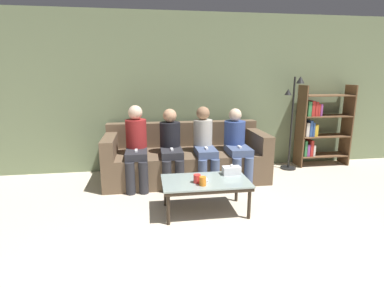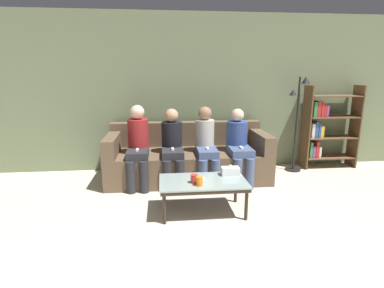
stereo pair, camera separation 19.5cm
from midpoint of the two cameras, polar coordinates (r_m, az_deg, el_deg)
name	(u,v)px [view 1 (the left image)]	position (r m, az deg, el deg)	size (l,w,h in m)	color
wall_back	(181,93)	(5.13, -3.18, 9.60)	(12.00, 0.06, 2.60)	#707F5B
couch	(186,159)	(4.75, -2.36, -2.83)	(2.47, 0.98, 0.85)	brown
coffee_table	(205,183)	(3.57, 0.99, -7.54)	(1.02, 0.59, 0.40)	#8C9E99
cup_near_left	(203,181)	(3.38, 0.39, -7.10)	(0.08, 0.08, 0.10)	orange
cup_near_right	(197,179)	(3.46, -0.64, -6.63)	(0.08, 0.08, 0.10)	red
tissue_box	(231,170)	(3.76, 6.06, -5.02)	(0.22, 0.12, 0.13)	white
game_remote	(205,179)	(3.55, 1.00, -6.77)	(0.04, 0.15, 0.02)	white
bookshelf	(318,126)	(5.74, 21.91, 3.13)	(0.93, 0.32, 1.44)	brown
standing_lamp	(293,113)	(5.32, 17.68, 5.57)	(0.31, 0.26, 1.59)	black
seated_person_left_end	(136,144)	(4.43, -11.80, 0.00)	(0.31, 0.67, 1.18)	#28282D
seated_person_mid_left	(171,145)	(4.43, -5.30, -0.17)	(0.31, 0.68, 1.12)	#28282D
seated_person_mid_right	(204,143)	(4.47, 1.14, 0.10)	(0.31, 0.68, 1.15)	#47567A
seated_person_right_end	(237,143)	(4.60, 7.29, 0.24)	(0.32, 0.69, 1.11)	#47567A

